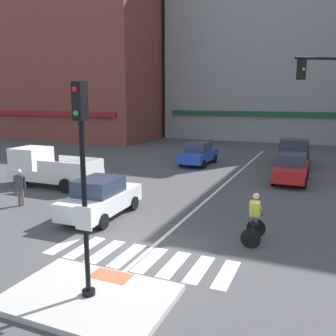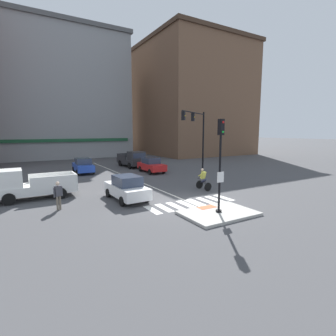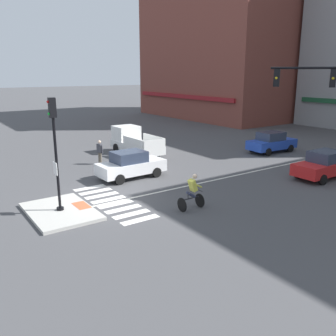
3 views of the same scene
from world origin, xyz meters
name	(u,v)px [view 3 (image 3 of 3)]	position (x,y,z in m)	size (l,w,h in m)	color
ground_plane	(117,201)	(0.00, 0.00, 0.00)	(300.00, 300.00, 0.00)	#474749
traffic_island	(61,211)	(0.00, -2.84, 0.07)	(3.97, 2.71, 0.15)	#B2AFA8
tactile_pad_front	(82,205)	(0.00, -1.84, 0.15)	(1.10, 0.60, 0.01)	#DB5B38
signal_pole	(55,145)	(0.00, -2.85, 3.16)	(0.44, 0.38, 5.01)	black
crosswalk_stripe_a	(90,188)	(-2.75, -0.27, 0.00)	(0.44, 1.80, 0.01)	silver
crosswalk_stripe_b	(96,191)	(-1.96, -0.27, 0.00)	(0.44, 1.80, 0.01)	silver
crosswalk_stripe_c	(102,195)	(-1.18, -0.27, 0.00)	(0.44, 1.80, 0.01)	silver
crosswalk_stripe_d	(108,200)	(-0.39, -0.27, 0.00)	(0.44, 1.80, 0.01)	silver
crosswalk_stripe_e	(116,204)	(0.39, -0.27, 0.00)	(0.44, 1.80, 0.01)	silver
crosswalk_stripe_f	(123,209)	(1.18, -0.27, 0.00)	(0.44, 1.80, 0.01)	silver
crosswalk_stripe_g	(131,214)	(1.96, -0.27, 0.00)	(0.44, 1.80, 0.01)	silver
crosswalk_stripe_h	(140,220)	(2.75, -0.27, 0.00)	(0.44, 1.80, 0.01)	silver
lane_centre_line	(256,171)	(0.06, 10.00, 0.00)	(0.14, 28.00, 0.01)	silver
building_corner_right	(232,36)	(-24.01, 30.62, 11.14)	(22.65, 17.63, 22.25)	brown
car_blue_westbound_distant	(271,142)	(-3.26, 15.37, 0.81)	(1.96, 4.16, 1.64)	#2347B7
car_white_westbound_near	(131,165)	(-3.20, 2.59, 0.81)	(1.94, 4.15, 1.64)	white
car_red_eastbound_far	(324,165)	(3.42, 12.13, 0.81)	(1.86, 4.11, 1.64)	red
pickup_truck_white_cross_left	(133,142)	(-8.86, 5.98, 0.98)	(5.12, 2.11, 2.08)	white
cyclist	(192,191)	(3.02, 2.37, 0.87)	(0.66, 1.09, 1.68)	black
pedestrian_at_curb_left	(100,150)	(-7.42, 2.50, 0.98)	(0.52, 0.34, 1.67)	#6B6051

